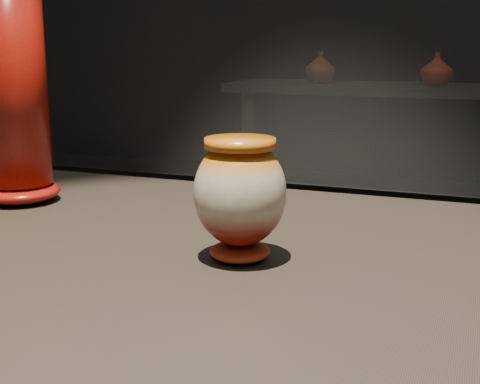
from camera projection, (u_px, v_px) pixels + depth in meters
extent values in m
cube|color=black|center=(298.00, 285.00, 0.81)|extent=(2.00, 0.80, 0.05)
ellipsoid|color=maroon|center=(240.00, 251.00, 0.83)|extent=(0.08, 0.08, 0.02)
ellipsoid|color=beige|center=(240.00, 193.00, 0.81)|extent=(0.12, 0.12, 0.13)
cylinder|color=orange|center=(240.00, 143.00, 0.80)|extent=(0.09, 0.09, 0.01)
ellipsoid|color=#A3130A|center=(21.00, 191.00, 1.12)|extent=(0.14, 0.14, 0.04)
cylinder|color=#A3130A|center=(11.00, 72.00, 1.07)|extent=(0.12, 0.12, 0.37)
cube|color=black|center=(398.00, 89.00, 3.93)|extent=(2.00, 0.60, 0.05)
cube|color=black|center=(261.00, 155.00, 4.32)|extent=(0.08, 0.50, 0.85)
imported|color=#993C16|center=(320.00, 67.00, 4.01)|extent=(0.22, 0.22, 0.19)
imported|color=maroon|center=(437.00, 69.00, 3.78)|extent=(0.24, 0.24, 0.19)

